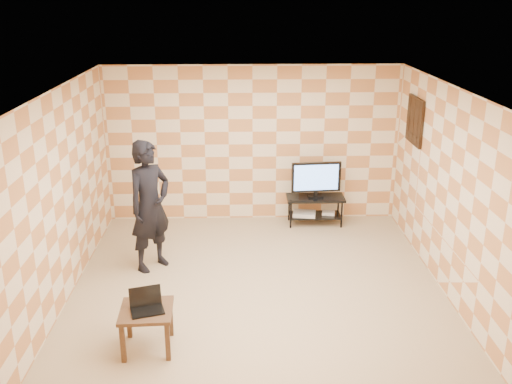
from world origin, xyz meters
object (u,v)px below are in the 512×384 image
at_px(tv, 316,178).
at_px(side_table, 147,316).
at_px(tv_stand, 315,204).
at_px(person, 150,206).

relative_size(tv, side_table, 1.41).
xyz_separation_m(tv_stand, tv, (-0.00, -0.00, 0.47)).
bearing_deg(tv, tv_stand, 85.38).
distance_m(side_table, person, 2.12).
relative_size(side_table, person, 0.31).
relative_size(tv_stand, person, 0.52).
xyz_separation_m(tv_stand, side_table, (-2.35, -3.60, 0.05)).
xyz_separation_m(side_table, person, (-0.23, 2.04, 0.54)).
distance_m(tv_stand, tv, 0.47).
xyz_separation_m(tv, person, (-2.57, -1.56, 0.11)).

